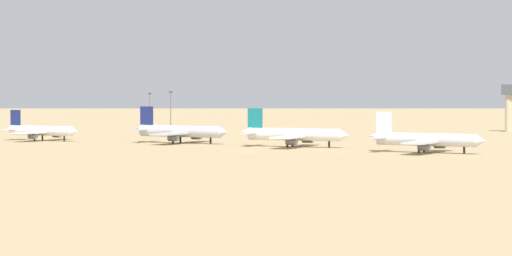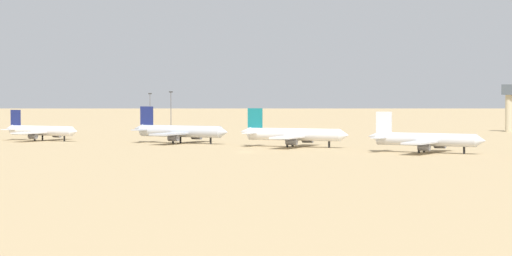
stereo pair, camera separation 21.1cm
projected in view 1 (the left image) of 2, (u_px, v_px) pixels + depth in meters
name	position (u px, v px, depth m)	size (l,w,h in m)	color
ground	(245.00, 152.00, 296.48)	(4000.00, 4000.00, 0.00)	tan
ridge_far_west	(232.00, 52.00, 1418.48)	(400.91, 367.26, 137.78)	gray
parked_jet_navy_2	(41.00, 131.00, 362.75)	(32.10, 26.91, 10.62)	white
parked_jet_navy_3	(179.00, 131.00, 345.10)	(36.59, 30.74, 12.09)	silver
parked_jet_teal_4	(293.00, 134.00, 322.25)	(35.97, 30.54, 11.89)	white
parked_jet_white_5	(425.00, 140.00, 292.44)	(34.56, 29.02, 11.42)	silver
control_tower	(509.00, 103.00, 440.73)	(5.20, 5.20, 19.95)	#C6B793
light_pole_mid	(171.00, 108.00, 456.16)	(1.80, 0.50, 17.03)	#59595E
light_pole_east	(150.00, 107.00, 509.71)	(1.80, 0.50, 16.11)	#59595E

